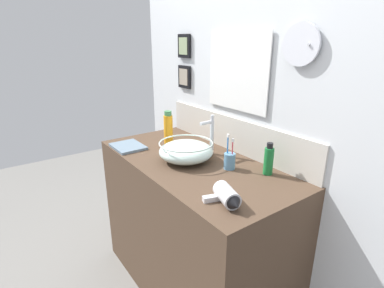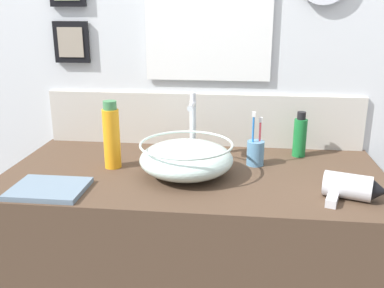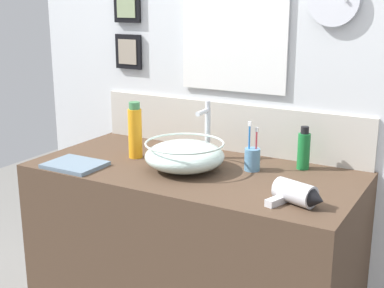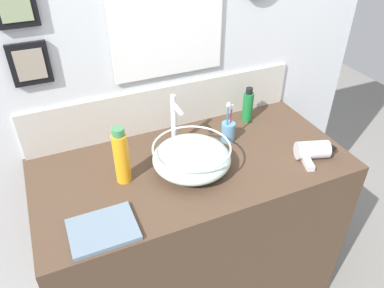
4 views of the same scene
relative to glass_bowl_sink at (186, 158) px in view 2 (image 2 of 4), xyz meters
The scene contains 9 objects.
vanity_counter 0.52m from the glass_bowl_sink, 55.74° to the left, with size 1.30×0.63×0.92m, color #4C3828.
back_panel 0.46m from the glass_bowl_sink, 86.76° to the left, with size 2.05×0.10×2.47m.
glass_bowl_sink is the anchor object (origin of this frame).
faucet 0.20m from the glass_bowl_sink, 90.00° to the left, with size 0.02×0.10×0.24m.
hair_drier 0.52m from the glass_bowl_sink, 14.92° to the right, with size 0.19×0.14×0.08m.
toothbrush_cup 0.26m from the glass_bowl_sink, 28.68° to the left, with size 0.06×0.06×0.20m.
soap_dispenser 0.47m from the glass_bowl_sink, 31.41° to the left, with size 0.05×0.05×0.17m.
lotion_bottle 0.28m from the glass_bowl_sink, behind, with size 0.06×0.06×0.24m.
hand_towel 0.45m from the glass_bowl_sink, 155.65° to the right, with size 0.22×0.18×0.02m, color slate.
Camera 2 is at (0.15, -1.36, 1.45)m, focal length 40.00 mm.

